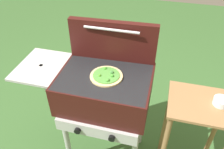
{
  "coord_description": "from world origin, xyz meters",
  "views": [
    {
      "loc": [
        0.35,
        -1.16,
        1.87
      ],
      "look_at": [
        0.05,
        0.0,
        0.92
      ],
      "focal_mm": 36.57,
      "sensor_mm": 36.0,
      "label": 1
    }
  ],
  "objects_px": {
    "grill": "(103,91)",
    "prep_table": "(195,127)",
    "topping_bowl_near": "(221,102)",
    "pizza_veggie": "(106,76)"
  },
  "relations": [
    {
      "from": "grill",
      "to": "prep_table",
      "type": "distance_m",
      "value": 0.7
    },
    {
      "from": "grill",
      "to": "prep_table",
      "type": "relative_size",
      "value": 1.19
    },
    {
      "from": "prep_table",
      "to": "grill",
      "type": "bearing_deg",
      "value": -179.63
    },
    {
      "from": "grill",
      "to": "topping_bowl_near",
      "type": "bearing_deg",
      "value": 1.68
    },
    {
      "from": "grill",
      "to": "pizza_veggie",
      "type": "distance_m",
      "value": 0.16
    },
    {
      "from": "pizza_veggie",
      "to": "prep_table",
      "type": "distance_m",
      "value": 0.73
    },
    {
      "from": "grill",
      "to": "topping_bowl_near",
      "type": "relative_size",
      "value": 9.68
    },
    {
      "from": "pizza_veggie",
      "to": "topping_bowl_near",
      "type": "height_order",
      "value": "pizza_veggie"
    },
    {
      "from": "grill",
      "to": "pizza_veggie",
      "type": "height_order",
      "value": "pizza_veggie"
    },
    {
      "from": "prep_table",
      "to": "topping_bowl_near",
      "type": "xyz_separation_m",
      "value": [
        0.11,
        0.02,
        0.26
      ]
    }
  ]
}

